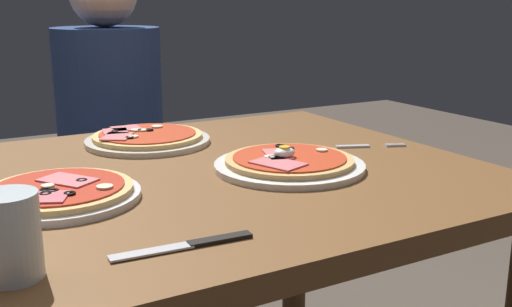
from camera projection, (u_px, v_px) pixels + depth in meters
dining_table at (211, 229)px, 1.19m from camera, size 1.02×0.89×0.74m
pizza_foreground at (289, 163)px, 1.17m from camera, size 0.29×0.29×0.05m
pizza_across_left at (59, 193)px, 0.99m from camera, size 0.26×0.26×0.03m
pizza_across_right at (147, 138)px, 1.38m from camera, size 0.28×0.28×0.03m
water_glass_far at (10, 242)px, 0.70m from camera, size 0.07×0.07×0.10m
fork at (365, 146)px, 1.34m from camera, size 0.15×0.07×0.00m
knife at (193, 244)px, 0.80m from camera, size 0.20×0.03×0.01m
diner_person at (113, 163)px, 1.90m from camera, size 0.32×0.32×1.18m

